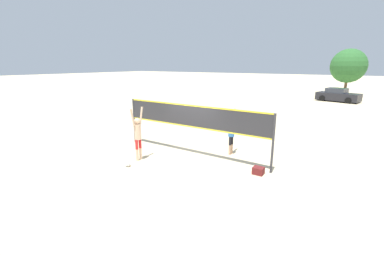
% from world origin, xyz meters
% --- Properties ---
extents(ground_plane, '(200.00, 200.00, 0.00)m').
position_xyz_m(ground_plane, '(0.00, 0.00, 0.00)').
color(ground_plane, beige).
extents(volleyball_net, '(7.31, 0.09, 2.31)m').
position_xyz_m(volleyball_net, '(0.00, 0.00, 1.69)').
color(volleyball_net, '#38383D').
rests_on(volleyball_net, ground_plane).
extents(player_spiker, '(0.28, 0.73, 2.30)m').
position_xyz_m(player_spiker, '(-1.58, -1.78, 1.22)').
color(player_spiker, beige).
rests_on(player_spiker, ground_plane).
extents(player_blocker, '(0.28, 0.70, 2.10)m').
position_xyz_m(player_blocker, '(1.43, 1.07, 1.10)').
color(player_blocker, tan).
rests_on(player_blocker, ground_plane).
extents(volleyball, '(0.22, 0.22, 0.22)m').
position_xyz_m(volleyball, '(-1.44, -2.57, 0.11)').
color(volleyball, white).
rests_on(volleyball, ground_plane).
extents(gear_bag, '(0.40, 0.34, 0.28)m').
position_xyz_m(gear_bag, '(3.25, -0.38, 0.14)').
color(gear_bag, maroon).
rests_on(gear_bag, ground_plane).
extents(parked_car_mid, '(4.56, 2.84, 1.46)m').
position_xyz_m(parked_car_mid, '(4.05, 23.24, 0.66)').
color(parked_car_mid, '#232328').
rests_on(parked_car_mid, ground_plane).
extents(tree_left_cluster, '(4.39, 4.39, 5.99)m').
position_xyz_m(tree_left_cluster, '(4.32, 30.91, 3.78)').
color(tree_left_cluster, brown).
rests_on(tree_left_cluster, ground_plane).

